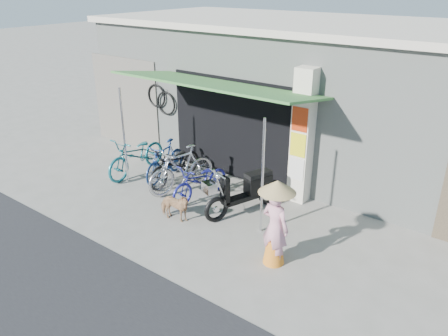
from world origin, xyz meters
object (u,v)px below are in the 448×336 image
Objects in this scene: bike_blue at (165,161)px; nun at (275,223)px; street_dog at (174,207)px; moped at (246,191)px; bike_teal at (137,155)px; bike_black at (175,164)px; bike_navy at (201,181)px; bike_silver at (182,169)px.

nun reaches higher than bike_blue.
nun is at bearing -101.32° from street_dog.
nun is (1.43, -1.21, 0.31)m from moped.
nun is at bearing -17.93° from bike_teal.
nun reaches higher than bike_teal.
bike_teal is 0.81m from bike_blue.
bike_teal is at bearing -174.33° from bike_blue.
bike_black is 2.39× the size of street_dog.
bike_black reaches higher than bike_navy.
bike_silver is at bearing -178.72° from bike_navy.
moped reaches higher than bike_blue.
bike_black is 0.52m from bike_silver.
bike_silver is 1.11× the size of bike_navy.
bike_teal is at bearing -167.07° from bike_silver.
bike_navy reaches higher than street_dog.
bike_navy is 2.87m from nun.
nun reaches higher than bike_navy.
bike_teal reaches higher than street_dog.
bike_teal is 3.36m from moped.
bike_black is at bearing 31.28° from street_dog.
moped reaches higher than bike_black.
bike_teal is 2.19m from bike_navy.
bike_navy is at bearing -21.95° from bike_blue.
bike_silver is (1.56, -0.03, 0.04)m from bike_teal.
bike_blue is 0.88× the size of bike_silver.
bike_silver is at bearing 24.85° from street_dog.
bike_teal is 1.56m from bike_silver.
bike_navy is 1.01× the size of nun.
bike_blue is 1.44m from bike_navy.
bike_blue is 2.13× the size of street_dog.
bike_navy is 0.87× the size of moped.
bike_teal is 1.08× the size of bike_black.
nun is at bearing -20.17° from moped.
bike_black is 2.26m from moped.
bike_blue is 0.90× the size of bike_black.
street_dog is 2.46m from nun.
bike_black is at bearing 170.24° from bike_navy.
bike_silver is at bearing -14.31° from nun.
bike_black is 1.12m from bike_navy.
moped is (0.98, 1.18, 0.18)m from street_dog.
street_dog is 0.40× the size of moped.
bike_blue is 2.14m from street_dog.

